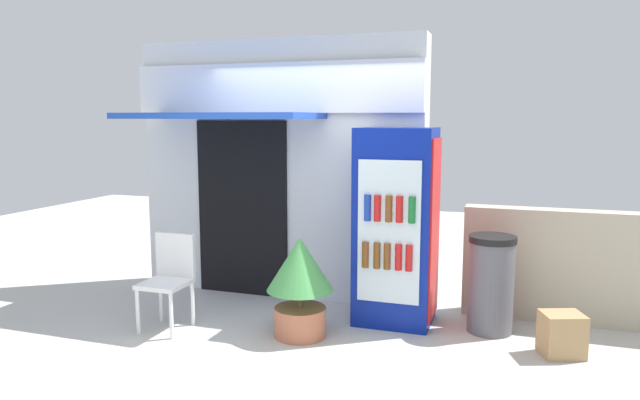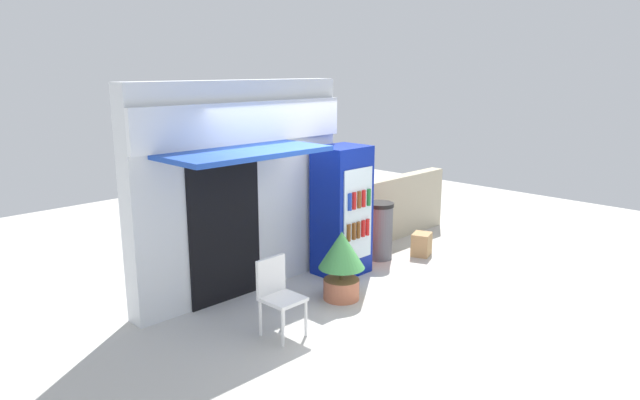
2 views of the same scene
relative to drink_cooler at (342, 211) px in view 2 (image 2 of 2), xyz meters
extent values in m
plane|color=beige|center=(-0.83, -0.98, -0.94)|extent=(16.00, 16.00, 0.00)
cube|color=silver|center=(-1.42, 0.53, 0.46)|extent=(3.22, 0.31, 2.80)
cube|color=white|center=(-1.42, 0.33, 1.34)|extent=(3.22, 0.08, 0.52)
cube|color=#1E47B2|center=(-1.81, -0.11, 1.05)|extent=(1.98, 0.96, 0.06)
cube|color=black|center=(-1.81, 0.36, 0.03)|extent=(1.07, 0.03, 1.94)
cube|color=navy|center=(-0.01, 0.01, 0.00)|extent=(0.72, 0.59, 1.88)
cube|color=silver|center=(-0.01, -0.30, 0.00)|extent=(0.58, 0.02, 1.31)
cube|color=red|center=(0.36, 0.01, 0.00)|extent=(0.02, 0.53, 1.69)
cylinder|color=brown|center=(-0.22, -0.32, -0.22)|extent=(0.06, 0.06, 0.24)
cylinder|color=brown|center=(-0.11, -0.32, -0.22)|extent=(0.06, 0.06, 0.24)
cylinder|color=brown|center=(-0.02, -0.32, -0.22)|extent=(0.06, 0.06, 0.24)
cylinder|color=red|center=(0.09, -0.32, -0.22)|extent=(0.06, 0.06, 0.24)
cylinder|color=red|center=(0.18, -0.32, -0.22)|extent=(0.06, 0.06, 0.24)
cylinder|color=#1938A5|center=(-0.20, -0.32, 0.22)|extent=(0.06, 0.06, 0.24)
cylinder|color=red|center=(-0.11, -0.32, 0.22)|extent=(0.06, 0.06, 0.24)
cylinder|color=brown|center=(-0.01, -0.32, 0.22)|extent=(0.06, 0.06, 0.24)
cylinder|color=red|center=(0.09, -0.32, 0.22)|extent=(0.06, 0.06, 0.24)
cylinder|color=#196B2D|center=(0.20, -0.32, 0.22)|extent=(0.06, 0.06, 0.24)
cylinder|color=white|center=(-2.15, -1.11, -0.73)|extent=(0.04, 0.04, 0.42)
cylinder|color=white|center=(-1.80, -1.10, -0.73)|extent=(0.04, 0.04, 0.42)
cylinder|color=white|center=(-2.16, -0.73, -0.73)|extent=(0.04, 0.04, 0.42)
cylinder|color=white|center=(-1.80, -0.73, -0.73)|extent=(0.04, 0.04, 0.42)
cube|color=white|center=(-1.98, -0.92, -0.50)|extent=(0.41, 0.43, 0.04)
cube|color=white|center=(-1.98, -0.72, -0.27)|extent=(0.41, 0.05, 0.42)
cylinder|color=#BC6B4C|center=(-0.73, -0.66, -0.80)|extent=(0.47, 0.47, 0.27)
cylinder|color=brown|center=(-0.73, -0.66, -0.59)|extent=(0.05, 0.05, 0.16)
cone|color=#47994C|center=(-0.73, -0.66, -0.27)|extent=(0.60, 0.60, 0.49)
cylinder|color=#595960|center=(0.89, 0.02, -0.52)|extent=(0.41, 0.41, 0.85)
cylinder|color=black|center=(0.89, 0.02, -0.06)|extent=(0.43, 0.43, 0.06)
cube|color=#B7AD93|center=(1.93, 0.54, -0.39)|extent=(2.67, 0.24, 1.10)
cube|color=tan|center=(1.49, -0.37, -0.76)|extent=(0.40, 0.37, 0.36)
camera|label=1|loc=(1.10, -5.46, 1.03)|focal=33.08mm
camera|label=2|loc=(-5.88, -5.37, 2.01)|focal=31.94mm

